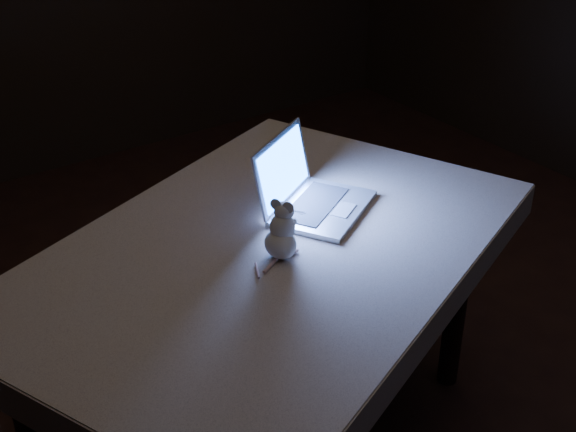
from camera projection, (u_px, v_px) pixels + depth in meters
floor at (335, 404)px, 2.83m from camera, size 5.00×5.00×0.00m
table at (271, 355)px, 2.45m from camera, size 1.76×1.47×0.81m
tablecloth at (287, 254)px, 2.30m from camera, size 1.86×1.50×0.10m
laptop at (324, 178)px, 2.37m from camera, size 0.44×0.43×0.23m
plush_mouse at (280, 230)px, 2.15m from camera, size 0.17×0.17×0.17m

